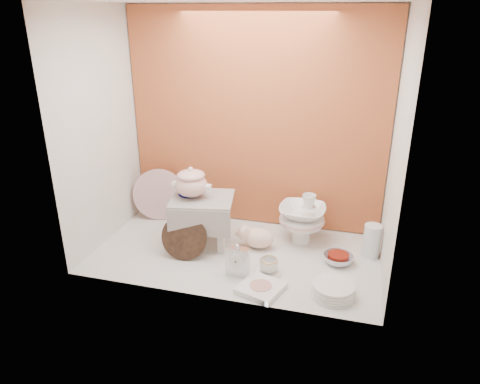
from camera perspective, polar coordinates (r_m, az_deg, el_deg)
The scene contains 17 objects.
ground at distance 2.91m, azimuth -0.49°, elevation -7.78°, with size 1.80×1.80×0.00m, color silver.
niche_shell at distance 2.74m, azimuth 0.49°, elevation 11.20°, with size 1.86×1.03×1.53m.
step_stool at distance 2.95m, azimuth -4.75°, elevation -3.73°, with size 0.39×0.34×0.34m, color silver, non-canonical shape.
soup_tureen at distance 2.86m, azimuth -6.26°, elevation 1.27°, with size 0.25×0.25×0.21m, color white, non-canonical shape.
cobalt_bowl at distance 2.93m, azimuth -6.54°, elevation 0.20°, with size 0.14×0.14×0.05m, color #090D47.
floral_platter at distance 3.34m, azimuth -10.31°, elevation -0.33°, with size 0.39×0.07×0.38m, color white, non-canonical shape.
blue_white_vase at distance 3.21m, azimuth -6.56°, elevation -2.25°, with size 0.25×0.25×0.26m, color white.
lacquer_tray at distance 2.81m, azimuth -7.15°, elevation -5.78°, with size 0.29×0.10×0.28m, color black, non-canonical shape.
mantel_clock at distance 2.63m, azimuth -0.32°, elevation -8.73°, with size 0.14×0.05×0.20m, color silver.
plush_pig at distance 2.93m, azimuth 2.40°, elevation -5.87°, with size 0.25×0.17×0.15m, color beige.
teacup_saucer at distance 2.71m, azimuth 3.69°, elevation -10.20°, with size 0.15×0.15×0.01m, color white.
gold_rim_teacup at distance 2.68m, azimuth 3.72°, elevation -9.32°, with size 0.11×0.11×0.09m, color white.
lattice_dish at distance 2.55m, azimuth 2.66°, elevation -12.17°, with size 0.22×0.22×0.03m, color white.
dinner_plate_stack at distance 2.55m, azimuth 11.84°, elevation -12.17°, with size 0.25×0.25×0.07m, color white.
crystal_bowl at distance 2.85m, azimuth 12.43°, elevation -8.36°, with size 0.18×0.18×0.06m, color silver.
clear_glass_vase at distance 2.94m, azimuth 16.51°, elevation -6.03°, with size 0.11×0.11×0.22m, color silver.
porcelain_tower at distance 2.99m, azimuth 7.95°, elevation -3.29°, with size 0.31×0.31×0.35m, color white, non-canonical shape.
Camera 1 is at (0.69, -2.42, 1.46)m, focal length 33.33 mm.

